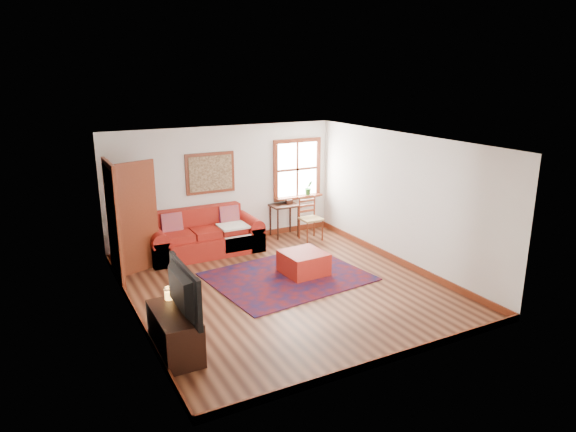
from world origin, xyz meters
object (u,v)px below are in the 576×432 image
side_table (284,210)px  media_cabinet (175,333)px  red_leather_sofa (204,239)px  ladder_back_chair (310,217)px  red_ottoman (304,263)px

side_table → media_cabinet: bearing=-133.4°
side_table → red_leather_sofa: bearing=-173.5°
ladder_back_chair → side_table: bearing=131.1°
media_cabinet → red_ottoman: bearing=29.3°
red_leather_sofa → media_cabinet: size_ratio=2.13×
red_leather_sofa → red_ottoman: 2.30m
ladder_back_chair → media_cabinet: 5.16m
red_ottoman → media_cabinet: 3.25m
red_leather_sofa → ladder_back_chair: (2.35, -0.23, 0.21)m
ladder_back_chair → red_leather_sofa: bearing=174.5°
red_ottoman → side_table: side_table is taller
red_ottoman → ladder_back_chair: bearing=53.6°
red_ottoman → ladder_back_chair: size_ratio=0.78×
side_table → ladder_back_chair: (0.39, -0.45, -0.09)m
red_leather_sofa → media_cabinet: red_leather_sofa is taller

